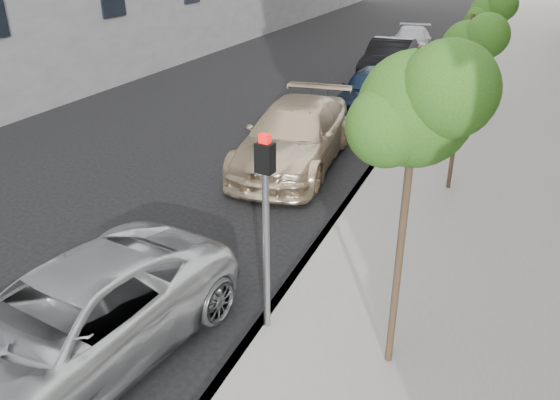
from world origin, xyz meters
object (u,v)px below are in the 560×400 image
Objects in this scene: tree_mid at (469,48)px; tree_far at (490,14)px; sedan_blue at (372,90)px; minivan at (69,325)px; sedan_rear at (411,42)px; tree_near at (418,109)px; sedan_black at (389,59)px; suv at (295,136)px; signal_pole at (266,213)px.

tree_far is (0.00, 6.50, 0.00)m from tree_mid.
sedan_blue is (-3.47, -0.48, -2.65)m from tree_far.
tree_mid reaches higher than sedan_blue.
sedan_rear is (-0.04, 25.33, -0.02)m from minivan.
sedan_black is (-4.09, 18.05, -2.97)m from tree_near.
sedan_blue is (-3.47, 12.52, -3.01)m from tree_near.
tree_mid reaches higher than suv.
signal_pole is (-1.93, 0.03, -1.72)m from tree_near.
sedan_blue is 0.92× the size of sedan_black.
tree_near reaches higher than sedan_rear.
tree_near is 0.90× the size of sedan_black.
tree_mid is 12.52m from sedan_black.
suv is 1.14× the size of sedan_black.
tree_near is at bearing -77.77° from sedan_black.
tree_near is 13.00m from tree_far.
suv is (-4.12, -6.23, -2.61)m from tree_far.
sedan_black is (0.03, 11.28, -0.00)m from suv.
tree_near is 13.34m from sedan_blue.
tree_mid is 6.50m from tree_far.
suv reaches higher than sedan_rear.
minivan is 1.14× the size of sedan_blue.
tree_far reaches higher than minivan.
sedan_rear is (-2.26, 23.59, -1.36)m from signal_pole.
sedan_rear is at bearing 85.14° from suv.
tree_mid is at bearing -81.90° from sedan_rear.
tree_mid is 0.71× the size of suv.
sedan_blue is (-3.47, 6.02, -2.65)m from tree_mid.
minivan is at bearing -134.26° from signal_pole.
tree_near is 5.43m from minivan.
sedan_rear is (-4.18, 17.12, -2.72)m from tree_mid.
sedan_blue is (0.67, 14.23, 0.05)m from minivan.
signal_pole reaches higher than sedan_black.
suv is (-4.12, 6.77, -2.97)m from tree_near.
tree_near reaches higher than sedan_blue.
tree_mid is at bearing 81.03° from signal_pole.
sedan_black is 1.02× the size of sedan_rear.
suv is at bearing 98.31° from minivan.
sedan_black is (-4.09, 11.55, -2.61)m from tree_mid.
tree_far is 0.83× the size of sedan_rear.
tree_far reaches higher than suv.
minivan is 14.25m from sedan_blue.
signal_pole is at bearing -80.53° from sedan_blue.
tree_near is at bearing -90.00° from tree_far.
sedan_black is at bearing 128.99° from tree_far.
tree_near is 6.51m from tree_mid.
tree_far is 0.72× the size of suv.
sedan_blue reaches higher than sedan_rear.
tree_near is 0.85× the size of minivan.
tree_mid is 6.89m from signal_pole.
sedan_rear is at bearing 100.04° from tree_near.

